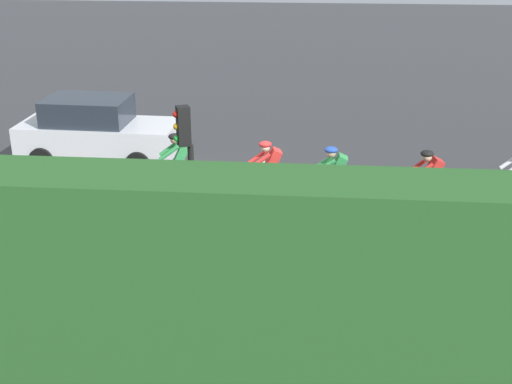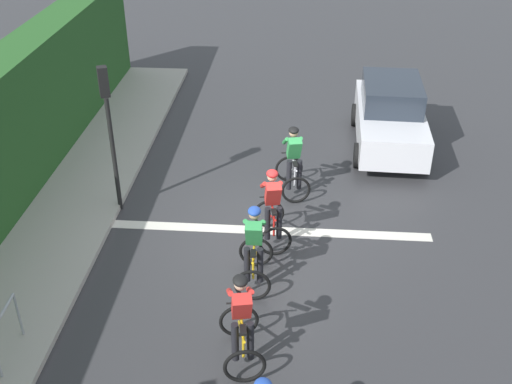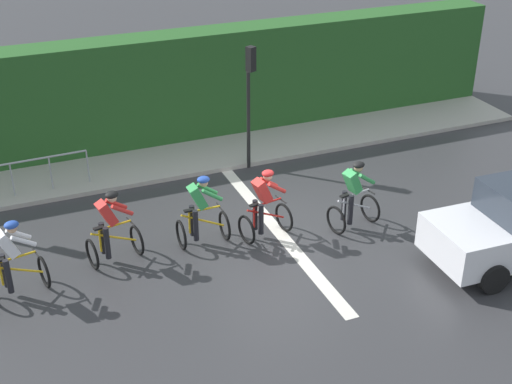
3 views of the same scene
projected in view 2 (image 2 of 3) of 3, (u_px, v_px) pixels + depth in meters
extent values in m
plane|color=#333335|center=(268.00, 229.00, 13.36)|extent=(80.00, 80.00, 0.00)
cube|color=#ADA89E|center=(15.00, 275.00, 11.93)|extent=(2.80, 23.19, 0.12)
cube|color=silver|center=(268.00, 230.00, 13.33)|extent=(7.00, 0.30, 0.01)
torus|color=black|center=(239.00, 321.00, 10.42)|extent=(0.68, 0.19, 0.68)
torus|color=black|center=(245.00, 366.00, 9.55)|extent=(0.68, 0.19, 0.68)
cylinder|color=gold|center=(242.00, 331.00, 9.86)|extent=(0.23, 0.98, 0.51)
cylinder|color=gold|center=(243.00, 344.00, 9.58)|extent=(0.04, 0.04, 0.55)
cylinder|color=gold|center=(241.00, 316.00, 9.76)|extent=(0.18, 0.71, 0.04)
cube|color=black|center=(243.00, 330.00, 9.43)|extent=(0.14, 0.23, 0.04)
cylinder|color=black|center=(239.00, 303.00, 10.08)|extent=(0.42, 0.11, 0.03)
cube|color=red|center=(242.00, 306.00, 9.45)|extent=(0.37, 0.46, 0.57)
sphere|color=beige|center=(240.00, 284.00, 9.42)|extent=(0.20, 0.20, 0.20)
ellipsoid|color=black|center=(240.00, 281.00, 9.39)|extent=(0.29, 0.32, 0.14)
cylinder|color=black|center=(235.00, 342.00, 9.68)|extent=(0.12, 0.12, 0.74)
cylinder|color=black|center=(250.00, 341.00, 9.71)|extent=(0.12, 0.12, 0.74)
cylinder|color=red|center=(230.00, 292.00, 9.65)|extent=(0.18, 0.49, 0.37)
cylinder|color=red|center=(250.00, 291.00, 9.68)|extent=(0.18, 0.49, 0.37)
torus|color=black|center=(256.00, 252.00, 12.10)|extent=(0.68, 0.07, 0.68)
torus|color=black|center=(252.00, 285.00, 11.23)|extent=(0.68, 0.07, 0.68)
cylinder|color=gold|center=(254.00, 257.00, 11.53)|extent=(0.06, 0.99, 0.51)
cylinder|color=gold|center=(253.00, 266.00, 11.26)|extent=(0.04, 0.04, 0.55)
cylinder|color=gold|center=(254.00, 244.00, 11.43)|extent=(0.05, 0.71, 0.04)
cube|color=black|center=(253.00, 253.00, 11.11)|extent=(0.10, 0.22, 0.04)
cylinder|color=black|center=(256.00, 234.00, 11.75)|extent=(0.42, 0.04, 0.03)
cube|color=green|center=(254.00, 233.00, 11.13)|extent=(0.30, 0.41, 0.57)
sphere|color=tan|center=(254.00, 214.00, 11.10)|extent=(0.20, 0.20, 0.20)
ellipsoid|color=#264CB2|center=(254.00, 211.00, 11.06)|extent=(0.24, 0.28, 0.14)
cylinder|color=black|center=(247.00, 265.00, 11.37)|extent=(0.12, 0.12, 0.74)
cylinder|color=black|center=(260.00, 265.00, 11.36)|extent=(0.12, 0.12, 0.74)
cylinder|color=green|center=(246.00, 222.00, 11.35)|extent=(0.10, 0.48, 0.37)
cylinder|color=green|center=(264.00, 222.00, 11.33)|extent=(0.10, 0.48, 0.37)
torus|color=black|center=(269.00, 214.00, 13.27)|extent=(0.68, 0.19, 0.68)
torus|color=black|center=(275.00, 241.00, 12.41)|extent=(0.68, 0.19, 0.68)
cylinder|color=red|center=(272.00, 217.00, 12.71)|extent=(0.23, 0.98, 0.51)
cylinder|color=red|center=(274.00, 224.00, 12.44)|extent=(0.04, 0.04, 0.55)
cylinder|color=red|center=(272.00, 204.00, 12.61)|extent=(0.18, 0.71, 0.04)
cube|color=black|center=(274.00, 212.00, 12.29)|extent=(0.14, 0.23, 0.04)
cylinder|color=black|center=(269.00, 197.00, 12.93)|extent=(0.42, 0.11, 0.03)
cube|color=red|center=(273.00, 194.00, 12.30)|extent=(0.37, 0.46, 0.57)
sphere|color=beige|center=(272.00, 177.00, 12.27)|extent=(0.20, 0.20, 0.20)
ellipsoid|color=red|center=(272.00, 174.00, 12.24)|extent=(0.29, 0.32, 0.14)
cylinder|color=black|center=(267.00, 224.00, 12.53)|extent=(0.12, 0.12, 0.74)
cylinder|color=black|center=(279.00, 223.00, 12.56)|extent=(0.12, 0.12, 0.74)
cylinder|color=red|center=(263.00, 185.00, 12.50)|extent=(0.18, 0.49, 0.37)
cylinder|color=red|center=(279.00, 184.00, 12.53)|extent=(0.18, 0.49, 0.37)
torus|color=black|center=(289.00, 169.00, 15.00)|extent=(0.68, 0.19, 0.68)
torus|color=black|center=(296.00, 190.00, 14.13)|extent=(0.68, 0.19, 0.68)
cylinder|color=silver|center=(293.00, 170.00, 14.44)|extent=(0.23, 0.98, 0.51)
cylinder|color=silver|center=(295.00, 175.00, 14.16)|extent=(0.04, 0.04, 0.55)
cylinder|color=silver|center=(293.00, 158.00, 14.34)|extent=(0.18, 0.71, 0.04)
cube|color=black|center=(295.00, 164.00, 14.01)|extent=(0.14, 0.23, 0.04)
cylinder|color=black|center=(290.00, 152.00, 14.65)|extent=(0.42, 0.11, 0.03)
cube|color=green|center=(294.00, 148.00, 14.03)|extent=(0.37, 0.46, 0.57)
sphere|color=tan|center=(294.00, 133.00, 14.00)|extent=(0.20, 0.20, 0.20)
ellipsoid|color=black|center=(294.00, 130.00, 13.96)|extent=(0.29, 0.32, 0.14)
cylinder|color=black|center=(289.00, 175.00, 14.26)|extent=(0.12, 0.12, 0.74)
cylinder|color=black|center=(299.00, 174.00, 14.28)|extent=(0.12, 0.12, 0.74)
cylinder|color=green|center=(285.00, 141.00, 14.23)|extent=(0.18, 0.49, 0.37)
cylinder|color=green|center=(299.00, 140.00, 14.26)|extent=(0.18, 0.49, 0.37)
cube|color=silver|center=(390.00, 122.00, 16.45)|extent=(1.84, 4.16, 0.80)
cube|color=#262D38|center=(392.00, 93.00, 16.29)|extent=(1.57, 2.18, 0.66)
cylinder|color=black|center=(425.00, 159.00, 15.49)|extent=(0.24, 0.65, 0.64)
cylinder|color=black|center=(358.00, 155.00, 15.65)|extent=(0.24, 0.65, 0.64)
cylinder|color=black|center=(414.00, 117.00, 17.65)|extent=(0.24, 0.65, 0.64)
cylinder|color=black|center=(356.00, 115.00, 17.81)|extent=(0.24, 0.65, 0.64)
cube|color=#EAEACC|center=(418.00, 155.00, 14.64)|extent=(0.28, 0.09, 0.16)
cube|color=#EAEACC|center=(375.00, 152.00, 14.74)|extent=(0.28, 0.09, 0.16)
cylinder|color=black|center=(114.00, 156.00, 13.40)|extent=(0.10, 0.10, 2.70)
cube|color=black|center=(103.00, 82.00, 12.62)|extent=(0.26, 0.26, 0.64)
sphere|color=red|center=(101.00, 71.00, 12.61)|extent=(0.11, 0.11, 0.11)
sphere|color=orange|center=(103.00, 80.00, 12.71)|extent=(0.11, 0.11, 0.11)
sphere|color=green|center=(104.00, 89.00, 12.81)|extent=(0.11, 0.11, 0.11)
cylinder|color=#999EA3|center=(19.00, 317.00, 10.27)|extent=(0.04, 0.04, 1.00)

